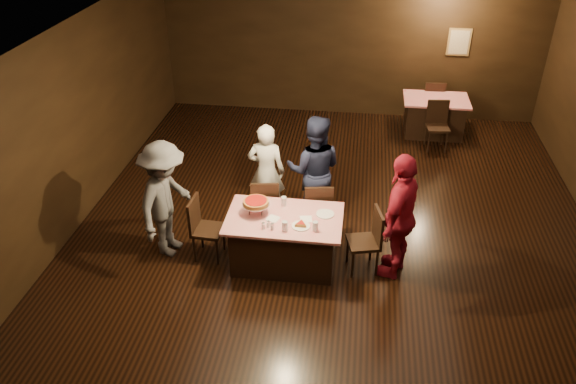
% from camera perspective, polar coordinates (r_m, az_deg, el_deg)
% --- Properties ---
extents(room, '(10.00, 10.04, 3.02)m').
position_cam_1_polar(room, '(7.43, 5.17, 7.92)').
color(room, black).
rests_on(room, ground).
extents(main_table, '(1.60, 1.00, 0.77)m').
position_cam_1_polar(main_table, '(7.94, -0.37, -4.91)').
color(main_table, '#A90B17').
rests_on(main_table, ground).
extents(back_table, '(1.30, 0.90, 0.77)m').
position_cam_1_polar(back_table, '(12.03, 14.61, 7.46)').
color(back_table, red).
rests_on(back_table, ground).
extents(chair_far_left, '(0.49, 0.49, 0.95)m').
position_cam_1_polar(chair_far_left, '(8.55, -2.32, -1.23)').
color(chair_far_left, black).
rests_on(chair_far_left, ground).
extents(chair_far_right, '(0.48, 0.48, 0.95)m').
position_cam_1_polar(chair_far_right, '(8.46, 3.03, -1.63)').
color(chair_far_right, black).
rests_on(chair_far_right, ground).
extents(chair_end_left, '(0.44, 0.44, 0.95)m').
position_cam_1_polar(chair_end_left, '(8.08, -8.13, -3.72)').
color(chair_end_left, black).
rests_on(chair_end_left, ground).
extents(chair_end_right, '(0.51, 0.51, 0.95)m').
position_cam_1_polar(chair_end_right, '(7.83, 7.65, -4.98)').
color(chair_end_right, black).
rests_on(chair_end_right, ground).
extents(chair_back_near, '(0.46, 0.46, 0.95)m').
position_cam_1_polar(chair_back_near, '(11.35, 14.96, 6.44)').
color(chair_back_near, black).
rests_on(chair_back_near, ground).
extents(chair_back_far, '(0.43, 0.43, 0.95)m').
position_cam_1_polar(chair_back_far, '(12.54, 14.44, 8.95)').
color(chair_back_far, black).
rests_on(chair_back_far, ground).
extents(diner_white_jacket, '(0.59, 0.40, 1.60)m').
position_cam_1_polar(diner_white_jacket, '(8.74, -2.21, 2.09)').
color(diner_white_jacket, silver).
rests_on(diner_white_jacket, ground).
extents(diner_navy_hoodie, '(0.88, 0.69, 1.78)m').
position_cam_1_polar(diner_navy_hoodie, '(8.60, 2.68, 2.24)').
color(diner_navy_hoodie, '#161A33').
rests_on(diner_navy_hoodie, ground).
extents(diner_grey_knit, '(0.86, 1.25, 1.77)m').
position_cam_1_polar(diner_grey_knit, '(8.07, -12.32, -0.76)').
color(diner_grey_knit, '#55565A').
rests_on(diner_grey_knit, ground).
extents(diner_red_shirt, '(0.81, 1.17, 1.85)m').
position_cam_1_polar(diner_red_shirt, '(7.61, 11.32, -2.42)').
color(diner_red_shirt, maroon).
rests_on(diner_red_shirt, ground).
extents(pizza_stand, '(0.38, 0.38, 0.22)m').
position_cam_1_polar(pizza_stand, '(7.71, -3.28, -1.06)').
color(pizza_stand, black).
rests_on(pizza_stand, main_table).
extents(plate_with_slice, '(0.25, 0.25, 0.06)m').
position_cam_1_polar(plate_with_slice, '(7.53, 1.32, -3.36)').
color(plate_with_slice, white).
rests_on(plate_with_slice, main_table).
extents(plate_empty, '(0.25, 0.25, 0.01)m').
position_cam_1_polar(plate_empty, '(7.79, 3.79, -2.25)').
color(plate_empty, white).
rests_on(plate_empty, main_table).
extents(glass_front_left, '(0.08, 0.08, 0.14)m').
position_cam_1_polar(glass_front_left, '(7.42, -0.32, -3.48)').
color(glass_front_left, silver).
rests_on(glass_front_left, main_table).
extents(glass_front_right, '(0.08, 0.08, 0.14)m').
position_cam_1_polar(glass_front_right, '(7.43, 2.79, -3.50)').
color(glass_front_right, silver).
rests_on(glass_front_right, main_table).
extents(glass_back, '(0.08, 0.08, 0.14)m').
position_cam_1_polar(glass_back, '(7.93, -0.43, -0.95)').
color(glass_back, silver).
rests_on(glass_back, main_table).
extents(condiments, '(0.17, 0.10, 0.09)m').
position_cam_1_polar(condiments, '(7.48, -2.05, -3.41)').
color(condiments, silver).
rests_on(condiments, main_table).
extents(napkin_center, '(0.19, 0.19, 0.01)m').
position_cam_1_polar(napkin_center, '(7.68, 1.84, -2.76)').
color(napkin_center, white).
rests_on(napkin_center, main_table).
extents(napkin_left, '(0.21, 0.21, 0.01)m').
position_cam_1_polar(napkin_left, '(7.69, -1.54, -2.71)').
color(napkin_left, white).
rests_on(napkin_left, main_table).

